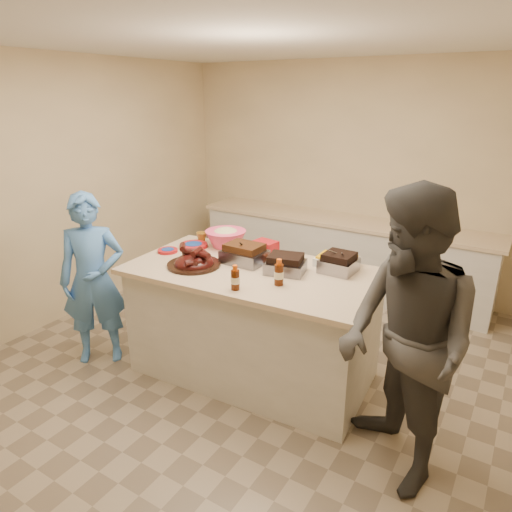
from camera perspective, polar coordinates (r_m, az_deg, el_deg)
The scene contains 20 objects.
room at distance 4.12m, azimuth -1.88°, elevation -14.49°, with size 4.50×5.00×2.70m, color beige, non-canonical shape.
back_counter at distance 5.69m, azimuth 10.39°, elevation 0.23°, with size 3.60×0.64×0.90m, color beige, non-canonical shape.
island at distance 4.14m, azimuth -0.38°, elevation -14.25°, with size 2.04×1.08×0.97m, color beige, non-canonical shape.
rib_platter at distance 3.80m, azimuth -7.75°, elevation -1.22°, with size 0.44×0.44×0.18m, color #400F0D, non-canonical shape.
pulled_pork_tray at distance 3.84m, azimuth -1.45°, elevation -0.82°, with size 0.35×0.27×0.11m, color #47230F.
brisket_tray at distance 3.64m, azimuth 3.68°, elevation -2.03°, with size 0.30×0.25×0.09m, color black.
roasting_pan at distance 3.71m, azimuth 10.25°, elevation -1.92°, with size 0.26×0.26×0.11m, color gray.
coleslaw_bowl at distance 4.26m, azimuth -3.77°, elevation 1.22°, with size 0.38×0.38×0.26m, color #FC4572, non-canonical shape.
sausage_plate at distance 3.88m, azimuth 1.94°, elevation -0.62°, with size 0.30×0.30×0.05m, color silver.
mac_cheese_dish at distance 3.83m, azimuth 10.04°, elevation -1.17°, with size 0.33×0.24×0.09m, color #F9B308.
bbq_bottle_a at distance 3.33m, azimuth -2.59°, elevation -4.19°, with size 0.06×0.06×0.19m, color #3D1604.
bbq_bottle_b at distance 3.40m, azimuth 2.85°, elevation -3.61°, with size 0.07×0.07×0.20m, color #3D1604.
mustard_bottle at distance 3.94m, azimuth 0.40°, elevation -0.30°, with size 0.05×0.05×0.12m, color gold.
sauce_bowl at distance 3.83m, azimuth -1.19°, elevation -0.88°, with size 0.13×0.04×0.13m, color silver.
plate_stack_large at distance 4.27m, azimuth -7.81°, elevation 1.11°, with size 0.26×0.26×0.03m, color #A61418.
plate_stack_small at distance 4.17m, azimuth -10.97°, elevation 0.50°, with size 0.18×0.18×0.02m, color #A61418.
plastic_cup at distance 4.41m, azimuth -6.77°, elevation 1.80°, with size 0.10×0.09×0.10m, color #97671C.
basket_stack at distance 4.10m, azimuth 1.17°, elevation 0.52°, with size 0.20×0.15×0.10m, color #A61418.
guest_blue at distance 4.58m, azimuth -18.56°, elevation -11.83°, with size 0.56×1.55×0.37m, color #4C87D7.
guest_gray at distance 3.40m, azimuth 16.39°, elevation -24.09°, with size 0.91×1.87×0.71m, color #45423E.
Camera 1 is at (1.90, -2.83, 2.31)m, focal length 32.00 mm.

